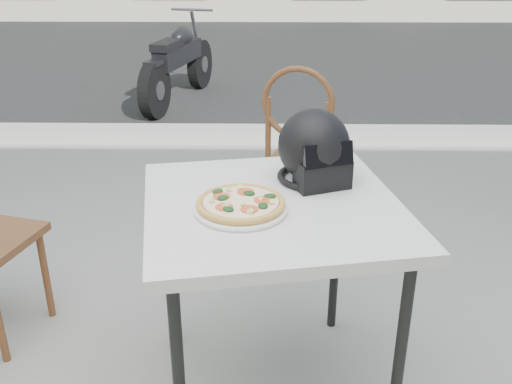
{
  "coord_description": "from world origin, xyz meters",
  "views": [
    {
      "loc": [
        0.3,
        -1.9,
        1.67
      ],
      "look_at": [
        0.27,
        -0.13,
        0.88
      ],
      "focal_mm": 40.0,
      "sensor_mm": 36.0,
      "label": 1
    }
  ],
  "objects_px": {
    "plate": "(241,209)",
    "cafe_table_main": "(272,221)",
    "motorcycle": "(179,64)",
    "cafe_chair_main": "(301,147)",
    "helmet": "(315,150)",
    "pizza": "(241,203)"
  },
  "relations": [
    {
      "from": "helmet",
      "to": "pizza",
      "type": "bearing_deg",
      "value": -154.91
    },
    {
      "from": "plate",
      "to": "pizza",
      "type": "distance_m",
      "value": 0.02
    },
    {
      "from": "cafe_chair_main",
      "to": "motorcycle",
      "type": "height_order",
      "value": "cafe_chair_main"
    },
    {
      "from": "plate",
      "to": "pizza",
      "type": "relative_size",
      "value": 1.06
    },
    {
      "from": "cafe_chair_main",
      "to": "motorcycle",
      "type": "xyz_separation_m",
      "value": [
        -1.14,
        3.2,
        -0.18
      ]
    },
    {
      "from": "pizza",
      "to": "cafe_chair_main",
      "type": "relative_size",
      "value": 0.3
    },
    {
      "from": "motorcycle",
      "to": "cafe_table_main",
      "type": "bearing_deg",
      "value": -64.02
    },
    {
      "from": "cafe_table_main",
      "to": "cafe_chair_main",
      "type": "xyz_separation_m",
      "value": [
        0.18,
        1.26,
        -0.16
      ]
    },
    {
      "from": "pizza",
      "to": "motorcycle",
      "type": "relative_size",
      "value": 0.17
    },
    {
      "from": "cafe_table_main",
      "to": "pizza",
      "type": "bearing_deg",
      "value": -144.53
    },
    {
      "from": "cafe_table_main",
      "to": "cafe_chair_main",
      "type": "bearing_deg",
      "value": 82.02
    },
    {
      "from": "plate",
      "to": "motorcycle",
      "type": "bearing_deg",
      "value": 100.76
    },
    {
      "from": "plate",
      "to": "cafe_table_main",
      "type": "bearing_deg",
      "value": 35.53
    },
    {
      "from": "plate",
      "to": "helmet",
      "type": "height_order",
      "value": "helmet"
    },
    {
      "from": "pizza",
      "to": "helmet",
      "type": "height_order",
      "value": "helmet"
    },
    {
      "from": "cafe_table_main",
      "to": "helmet",
      "type": "height_order",
      "value": "helmet"
    },
    {
      "from": "plate",
      "to": "helmet",
      "type": "distance_m",
      "value": 0.4
    },
    {
      "from": "cafe_table_main",
      "to": "motorcycle",
      "type": "bearing_deg",
      "value": 102.27
    },
    {
      "from": "cafe_table_main",
      "to": "helmet",
      "type": "relative_size",
      "value": 2.88
    },
    {
      "from": "cafe_table_main",
      "to": "cafe_chair_main",
      "type": "height_order",
      "value": "cafe_chair_main"
    },
    {
      "from": "cafe_chair_main",
      "to": "cafe_table_main",
      "type": "bearing_deg",
      "value": 99.02
    },
    {
      "from": "plate",
      "to": "motorcycle",
      "type": "xyz_separation_m",
      "value": [
        -0.86,
        4.53,
        -0.43
      ]
    }
  ]
}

